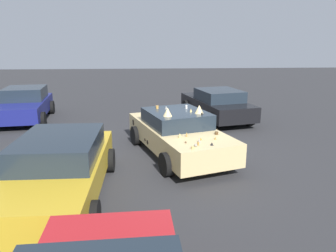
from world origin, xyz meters
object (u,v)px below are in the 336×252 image
object	(u,v)px
parked_sedan_row_back_far	(217,104)
art_car_decorated	(178,133)
parked_sedan_row_back_center	(25,104)
parked_sedan_behind_right	(60,167)

from	to	relation	value
parked_sedan_row_back_far	art_car_decorated	bearing A→B (deg)	140.30
parked_sedan_row_back_center	parked_sedan_behind_right	bearing A→B (deg)	17.08
art_car_decorated	parked_sedan_row_back_far	size ratio (longest dim) A/B	1.06
art_car_decorated	parked_sedan_behind_right	size ratio (longest dim) A/B	1.04
parked_sedan_row_back_center	art_car_decorated	bearing A→B (deg)	45.18
art_car_decorated	parked_sedan_row_back_center	size ratio (longest dim) A/B	1.16
parked_sedan_row_back_center	parked_sedan_row_back_far	world-z (taller)	parked_sedan_row_back_center
parked_sedan_row_back_far	parked_sedan_behind_right	size ratio (longest dim) A/B	0.98
art_car_decorated	parked_sedan_row_back_center	world-z (taller)	art_car_decorated
parked_sedan_behind_right	parked_sedan_row_back_far	bearing A→B (deg)	144.21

